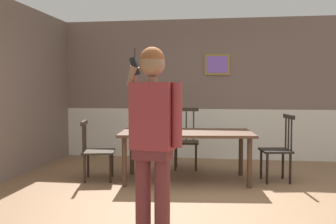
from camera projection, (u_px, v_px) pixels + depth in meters
ground_plane at (204, 205)px, 4.52m from camera, size 6.86×6.86×0.00m
room_back_partition at (213, 92)px, 7.52m from camera, size 6.09×0.17×2.74m
dining_table at (186, 137)px, 5.70m from camera, size 2.04×1.19×0.74m
chair_near_window at (278, 149)px, 5.66m from camera, size 0.48×0.48×1.00m
chair_by_doorway at (186, 140)px, 6.59m from camera, size 0.46×0.46×1.04m
chair_at_table_head at (96, 150)px, 5.76m from camera, size 0.56×0.56×0.90m
person_figure at (153, 131)px, 3.39m from camera, size 0.53×0.27×1.75m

